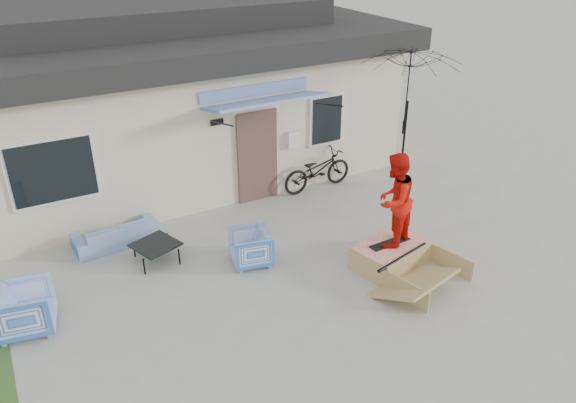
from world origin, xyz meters
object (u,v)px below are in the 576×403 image
skater (394,199)px  skateboard (390,242)px  armchair_left (25,307)px  coffee_table (156,252)px  loveseat (116,230)px  armchair_right (251,246)px  patio_umbrella (406,116)px  bicycle (317,166)px  skate_ramp (391,255)px

skater → skateboard: bearing=180.0°
armchair_left → coffee_table: bearing=-58.2°
coffee_table → skater: skater is taller
loveseat → skateboard: 5.31m
skateboard → armchair_right: bearing=147.6°
armchair_right → skater: size_ratio=0.42×
armchair_right → patio_umbrella: 4.97m
armchair_right → coffee_table: size_ratio=1.00×
armchair_right → skater: bearing=72.6°
loveseat → armchair_left: (-1.84, -1.89, 0.10)m
armchair_left → coffee_table: armchair_left is taller
coffee_table → armchair_right: bearing=-31.3°
coffee_table → skateboard: skateboard is taller
loveseat → skater: (4.25, -3.18, 1.05)m
skateboard → patio_umbrella: bearing=45.0°
armchair_right → bicycle: bearing=140.1°
armchair_right → skateboard: size_ratio=0.88×
coffee_table → bicycle: bicycle is taller
armchair_right → coffee_table: 1.79m
skate_ramp → skater: 1.15m
skateboard → skater: size_ratio=0.48×
armchair_left → skater: (6.09, -1.29, 0.94)m
loveseat → armchair_left: bearing=41.6°
armchair_right → bicycle: 3.49m
bicycle → patio_umbrella: (1.84, -0.82, 1.17)m
loveseat → skateboard: size_ratio=1.97×
skateboard → loveseat: bearing=140.9°
loveseat → armchair_left: size_ratio=1.93×
coffee_table → bicycle: size_ratio=0.41×
coffee_table → skateboard: size_ratio=0.89×
armchair_right → skate_ramp: size_ratio=0.42×
skate_ramp → coffee_table: bearing=136.0°
armchair_right → skate_ramp: armchair_right is taller
skater → armchair_left: bearing=-37.0°
patio_umbrella → skater: 3.53m
patio_umbrella → skate_ramp: bearing=-132.1°
bicycle → skater: bearing=168.2°
armchair_left → skateboard: armchair_left is taller
bicycle → coffee_table: bearing=102.7°
loveseat → skate_ramp: 5.34m
skate_ramp → skater: (-0.01, 0.04, 1.15)m
armchair_left → bicycle: 6.96m
patio_umbrella → coffee_table: bearing=-176.6°
armchair_right → skater: skater is taller
loveseat → armchair_left: 2.64m
skate_ramp → skater: size_ratio=1.01×
armchair_left → patio_umbrella: bearing=-71.0°
loveseat → patio_umbrella: (6.63, -0.60, 1.43)m
patio_umbrella → skateboard: 3.73m
loveseat → skate_ramp: (4.26, -3.22, -0.10)m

